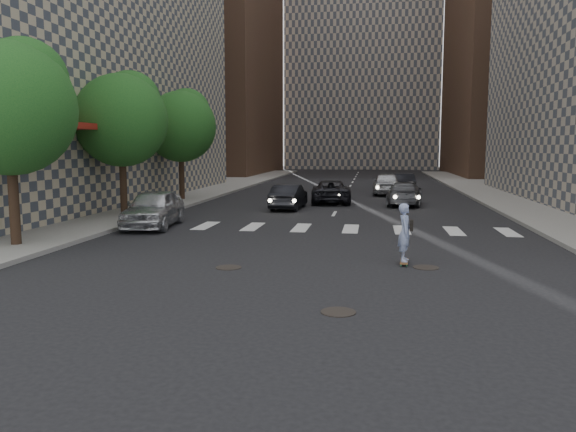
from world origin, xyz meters
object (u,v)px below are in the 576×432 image
object	(u,v)px
traffic_car_a	(289,197)
traffic_car_c	(331,192)
traffic_car_d	(386,183)
silver_sedan	(154,208)
traffic_car_b	(405,194)
traffic_car_e	(402,183)
tree_c	(182,123)
tree_a	(12,103)
tree_b	(123,116)
skateboarder	(405,233)

from	to	relation	value
traffic_car_a	traffic_car_c	bearing A→B (deg)	-114.92
traffic_car_c	traffic_car_d	distance (m)	6.96
silver_sedan	traffic_car_a	distance (m)	8.64
traffic_car_b	traffic_car_e	bearing A→B (deg)	-86.26
tree_c	tree_a	bearing A→B (deg)	-90.00
traffic_car_a	tree_b	bearing A→B (deg)	36.48
silver_sedan	traffic_car_a	size ratio (longest dim) A/B	1.15
tree_b	skateboarder	world-z (taller)	tree_b
tree_c	silver_sedan	distance (m)	11.71
tree_b	tree_a	bearing A→B (deg)	-90.00
traffic_car_a	traffic_car_e	distance (m)	13.56
tree_a	tree_b	xyz separation A→B (m)	(0.00, 8.00, 0.00)
tree_b	traffic_car_c	bearing A→B (deg)	43.09
tree_c	skateboarder	distance (m)	21.06
skateboarder	tree_a	bearing A→B (deg)	-178.79
tree_c	skateboarder	bearing A→B (deg)	-53.93
tree_a	silver_sedan	bearing A→B (deg)	64.83
tree_c	silver_sedan	world-z (taller)	tree_c
traffic_car_b	traffic_car_e	world-z (taller)	traffic_car_e
tree_c	skateboarder	size ratio (longest dim) A/B	3.86
traffic_car_e	tree_c	bearing A→B (deg)	28.33
tree_b	skateboarder	bearing A→B (deg)	-35.64
traffic_car_d	traffic_car_b	bearing A→B (deg)	97.33
traffic_car_a	traffic_car_c	world-z (taller)	traffic_car_c
skateboarder	traffic_car_e	world-z (taller)	skateboarder
tree_b	traffic_car_b	xyz separation A→B (m)	(13.07, 7.55, -3.99)
traffic_car_a	silver_sedan	bearing A→B (deg)	61.64
traffic_car_c	traffic_car_e	world-z (taller)	traffic_car_e
silver_sedan	traffic_car_d	size ratio (longest dim) A/B	0.99
tree_a	traffic_car_b	world-z (taller)	tree_a
traffic_car_c	traffic_car_e	bearing A→B (deg)	-123.18
tree_a	traffic_car_d	world-z (taller)	tree_a
tree_a	traffic_car_c	bearing A→B (deg)	61.43
traffic_car_d	silver_sedan	bearing A→B (deg)	60.62
silver_sedan	tree_a	bearing A→B (deg)	-121.25
traffic_car_b	traffic_car_d	size ratio (longest dim) A/B	0.99
tree_a	traffic_car_a	distance (m)	14.93
traffic_car_e	traffic_car_c	bearing A→B (deg)	57.16
tree_a	traffic_car_e	distance (m)	28.23
tree_b	traffic_car_c	size ratio (longest dim) A/B	1.39
traffic_car_a	traffic_car_e	xyz separation A→B (m)	(6.44, 11.94, 0.04)
tree_a	traffic_car_d	distance (m)	25.82
silver_sedan	skateboarder	bearing A→B (deg)	-37.57
tree_c	traffic_car_e	xyz separation A→B (m)	(13.37, 8.55, -3.96)
traffic_car_c	traffic_car_d	bearing A→B (deg)	-123.15
skateboarder	traffic_car_a	xyz separation A→B (m)	(-5.27, 13.36, -0.25)
traffic_car_c	silver_sedan	bearing A→B (deg)	55.30
silver_sedan	traffic_car_a	bearing A→B (deg)	52.70
skateboarder	silver_sedan	xyz separation A→B (m)	(-9.75, 5.97, -0.13)
tree_b	traffic_car_a	bearing A→B (deg)	33.62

